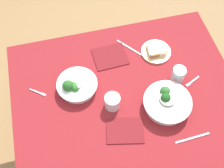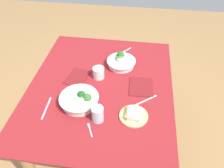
{
  "view_description": "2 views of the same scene",
  "coord_description": "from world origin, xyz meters",
  "views": [
    {
      "loc": [
        -0.26,
        -0.69,
        2.09
      ],
      "look_at": [
        -0.06,
        0.09,
        0.72
      ],
      "focal_mm": 45.85,
      "sensor_mm": 36.0,
      "label": 1
    },
    {
      "loc": [
        1.13,
        0.24,
        1.79
      ],
      "look_at": [
        -0.02,
        0.08,
        0.72
      ],
      "focal_mm": 35.8,
      "sensor_mm": 36.0,
      "label": 2
    }
  ],
  "objects": [
    {
      "name": "broccoli_bowl_far",
      "position": [
        -0.26,
        0.12,
        0.74
      ],
      "size": [
        0.22,
        0.22,
        0.1
      ],
      "color": "white",
      "rests_on": "dining_table"
    },
    {
      "name": "water_glass_center",
      "position": [
        0.3,
        0.04,
        0.76
      ],
      "size": [
        0.07,
        0.07,
        0.1
      ],
      "primitive_type": "cylinder",
      "color": "silver",
      "rests_on": "dining_table"
    },
    {
      "name": "napkin_folded_lower",
      "position": [
        -0.03,
        0.28,
        0.72
      ],
      "size": [
        0.2,
        0.17,
        0.01
      ],
      "primitive_type": "cube",
      "rotation": [
        0.0,
        0.0,
        0.04
      ],
      "color": "maroon",
      "rests_on": "dining_table"
    },
    {
      "name": "water_glass_side",
      "position": [
        -0.09,
        -0.03,
        0.75
      ],
      "size": [
        0.08,
        0.08,
        0.08
      ],
      "primitive_type": "cylinder",
      "color": "silver",
      "rests_on": "dining_table"
    },
    {
      "name": "ground_plane",
      "position": [
        0.0,
        0.0,
        0.0
      ],
      "size": [
        6.0,
        6.0,
        0.0
      ],
      "primitive_type": "plane",
      "color": "#9E7547"
    },
    {
      "name": "broccoli_bowl_near",
      "position": [
        0.19,
        -0.1,
        0.75
      ],
      "size": [
        0.25,
        0.25,
        0.1
      ],
      "color": "silver",
      "rests_on": "dining_table"
    },
    {
      "name": "dining_table",
      "position": [
        0.0,
        0.0,
        0.6
      ],
      "size": [
        1.24,
        1.01,
        0.71
      ],
      "color": "maroon",
      "rests_on": "ground_plane"
    },
    {
      "name": "fork_by_far_bowl",
      "position": [
        0.38,
        0.0,
        0.71
      ],
      "size": [
        0.09,
        0.05,
        0.0
      ],
      "rotation": [
        0.0,
        0.0,
        3.58
      ],
      "color": "#B7B7BC",
      "rests_on": "dining_table"
    },
    {
      "name": "table_knife_left",
      "position": [
        0.26,
        -0.31,
        0.71
      ],
      "size": [
        0.19,
        0.02,
        0.0
      ],
      "primitive_type": "cube",
      "rotation": [
        0.0,
        0.0,
        0.04
      ],
      "color": "#B7B7BC",
      "rests_on": "dining_table"
    },
    {
      "name": "table_knife_right",
      "position": [
        0.1,
        0.32,
        0.71
      ],
      "size": [
        0.12,
        0.15,
        0.0
      ],
      "primitive_type": "cube",
      "rotation": [
        0.0,
        0.0,
        5.39
      ],
      "color": "#B7B7BC",
      "rests_on": "dining_table"
    },
    {
      "name": "bread_side_plate",
      "position": [
        0.25,
        0.25,
        0.73
      ],
      "size": [
        0.18,
        0.18,
        0.04
      ],
      "color": "#D6B27A",
      "rests_on": "dining_table"
    },
    {
      "name": "napkin_folded_upper",
      "position": [
        -0.06,
        -0.19,
        0.72
      ],
      "size": [
        0.22,
        0.18,
        0.01
      ],
      "primitive_type": "cube",
      "rotation": [
        0.0,
        0.0,
        -0.22
      ],
      "color": "maroon",
      "rests_on": "dining_table"
    },
    {
      "name": "fork_by_near_bowl",
      "position": [
        -0.47,
        0.14,
        0.71
      ],
      "size": [
        0.09,
        0.07,
        0.0
      ],
      "rotation": [
        0.0,
        0.0,
        5.64
      ],
      "color": "#B7B7BC",
      "rests_on": "dining_table"
    }
  ]
}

